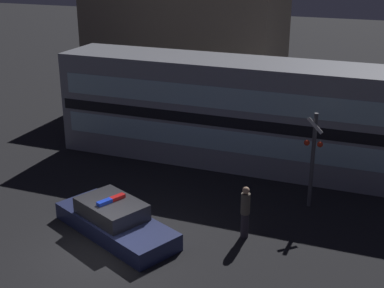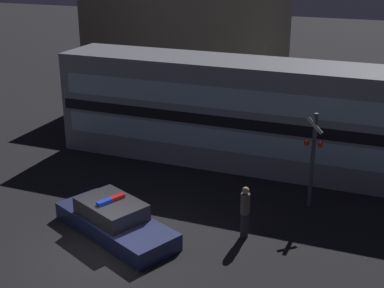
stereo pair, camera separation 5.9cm
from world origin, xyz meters
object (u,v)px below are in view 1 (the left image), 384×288
Objects in this scene: police_car at (115,221)px; pedestrian at (245,212)px; train at (251,114)px; crossing_signal_near at (313,157)px.

pedestrian is at bearing 42.41° from police_car.
train is 8.05m from police_car.
train reaches higher than police_car.
pedestrian is (1.56, -6.14, -1.31)m from train.
train is 3.43× the size of police_car.
pedestrian is 0.50× the size of crossing_signal_near.
train is at bearing 134.51° from crossing_signal_near.
train reaches higher than crossing_signal_near.
crossing_signal_near is at bearing 61.85° from pedestrian.
train is 6.47m from pedestrian.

